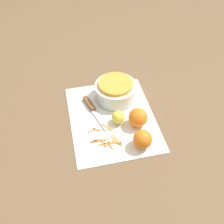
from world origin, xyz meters
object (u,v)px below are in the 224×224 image
object	(u,v)px
lemon	(118,117)
orange_left	(143,139)
knife	(92,107)
orange_right	(138,117)
bowl_speckled	(116,90)

from	to	relation	value
lemon	orange_left	bearing A→B (deg)	24.31
knife	orange_right	xyz separation A→B (m)	(0.13, 0.17, 0.03)
knife	lemon	world-z (taller)	lemon
bowl_speckled	orange_right	size ratio (longest dim) A/B	2.38
orange_right	lemon	world-z (taller)	orange_right
bowl_speckled	knife	xyz separation A→B (m)	(0.05, -0.12, -0.03)
orange_right	lemon	size ratio (longest dim) A/B	1.41
orange_left	lemon	size ratio (longest dim) A/B	1.33
orange_right	lemon	distance (m)	0.08
knife	orange_left	world-z (taller)	orange_left
orange_left	orange_right	bearing A→B (deg)	172.73
bowl_speckled	orange_right	world-z (taller)	bowl_speckled
orange_left	knife	bearing A→B (deg)	-146.86
bowl_speckled	knife	bearing A→B (deg)	-68.56
orange_left	orange_right	distance (m)	0.11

